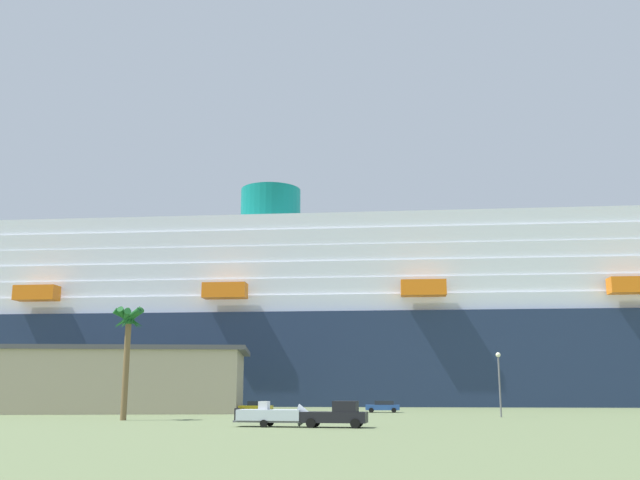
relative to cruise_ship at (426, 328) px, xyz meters
The scene contains 10 objects.
ground_plane 44.46m from the cruise_ship, 126.22° to the right, with size 600.00×600.00×0.00m, color #66754C.
cruise_ship is the anchor object (origin of this frame).
terminal_building 72.56m from the cruise_ship, 145.74° to the right, with size 53.91×23.59×8.78m.
pickup_truck 85.02m from the cruise_ship, 105.17° to the right, with size 5.90×3.22×2.20m.
small_boat_on_trailer 85.42m from the cruise_ship, 108.66° to the right, with size 7.71×3.37×2.15m.
palm_tree 79.83m from the cruise_ship, 123.07° to the right, with size 3.55×3.65×11.83m.
street_lamp 60.83m from the cruise_ship, 92.02° to the right, with size 0.56×0.56×7.34m.
parked_car_blue_suv 48.08m from the cruise_ship, 107.57° to the right, with size 4.82×2.59×1.58m.
parked_car_yellow_taxi 58.06m from the cruise_ship, 123.38° to the right, with size 4.55×2.44×1.58m.
parked_car_silver_sedan 68.10m from the cruise_ship, 140.26° to the right, with size 4.78×2.22×1.58m.
Camera 1 is at (-0.12, -78.38, 3.27)m, focal length 39.43 mm.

